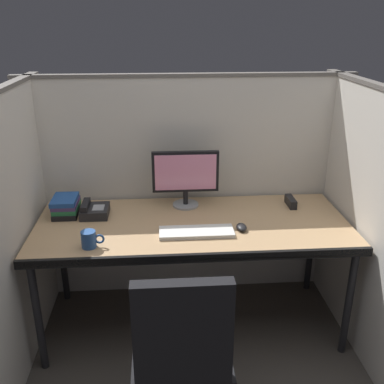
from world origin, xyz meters
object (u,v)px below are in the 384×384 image
Objects in this scene: office_chair at (182,379)px; red_stapler at (291,202)px; monitor_center at (185,175)px; computer_mouse at (242,227)px; coffee_mug at (89,239)px; desk at (193,231)px; keyboard_main at (196,232)px; book_stack at (66,206)px; desk_phone at (94,211)px.

office_chair is 6.50× the size of red_stapler.
monitor_center is at bearing 83.32° from office_chair.
office_chair is 1.39m from red_stapler.
red_stapler reaches higher than computer_mouse.
red_stapler is 1.34m from coffee_mug.
desk is 15.08× the size of coffee_mug.
desk is 4.42× the size of keyboard_main.
office_chair is at bearing -57.26° from book_stack.
keyboard_main is 0.60m from coffee_mug.
monitor_center is 3.41× the size of coffee_mug.
red_stapler is at bearing 2.76° from desk_phone.
book_stack is (-0.76, -0.07, -0.16)m from monitor_center.
desk_phone reaches higher than red_stapler.
desk_phone reaches higher than keyboard_main.
monitor_center is 4.48× the size of computer_mouse.
coffee_mug is (-0.55, -0.53, -0.17)m from monitor_center.
office_chair is at bearing -63.87° from desk_phone.
desk_phone is 1.27× the size of red_stapler.
monitor_center reaches higher than desk_phone.
desk is 10.00× the size of desk_phone.
monitor_center is 2.26× the size of desk_phone.
red_stapler is at bearing 20.90° from coffee_mug.
computer_mouse is 0.76× the size of coffee_mug.
monitor_center reaches higher than computer_mouse.
office_chair is 2.27× the size of monitor_center.
monitor_center reaches higher than book_stack.
office_chair reaches higher than desk.
desk_phone is at bearing 113.87° from office_chair.
book_stack is at bearing 168.51° from desk_phone.
office_chair is (-0.11, -0.85, -0.33)m from desk.
computer_mouse reaches higher than keyboard_main.
book_stack is at bearing -179.00° from red_stapler.
red_stapler is 1.19× the size of coffee_mug.
keyboard_main is 4.48× the size of computer_mouse.
desk_phone is 0.18m from book_stack.
keyboard_main is 1.90× the size of book_stack.
monitor_center is at bearing 95.28° from keyboard_main.
monitor_center reaches higher than office_chair.
red_stapler is at bearing 28.83° from keyboard_main.
red_stapler is (0.69, -0.05, -0.19)m from monitor_center.
coffee_mug is (0.21, -0.45, -0.01)m from book_stack.
office_chair reaches higher than book_stack.
keyboard_main is at bearing -84.72° from monitor_center.
keyboard_main is 0.69m from desk_phone.
computer_mouse is at bearing -139.59° from red_stapler.
desk_phone reaches higher than desk.
desk is at bearing -13.98° from book_stack.
book_stack is at bearing 157.25° from keyboard_main.
desk is 0.71m from red_stapler.
computer_mouse is (0.28, -0.11, 0.07)m from desk.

